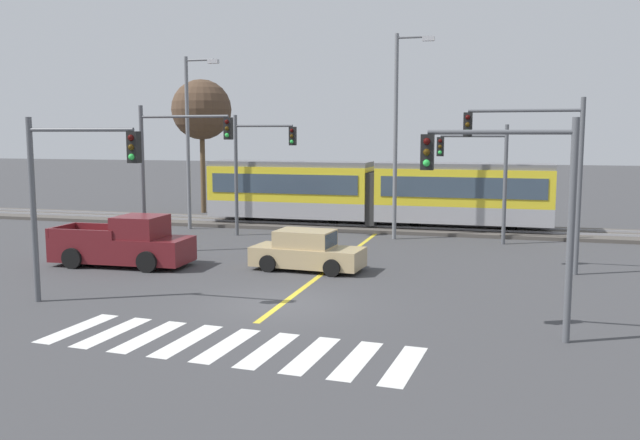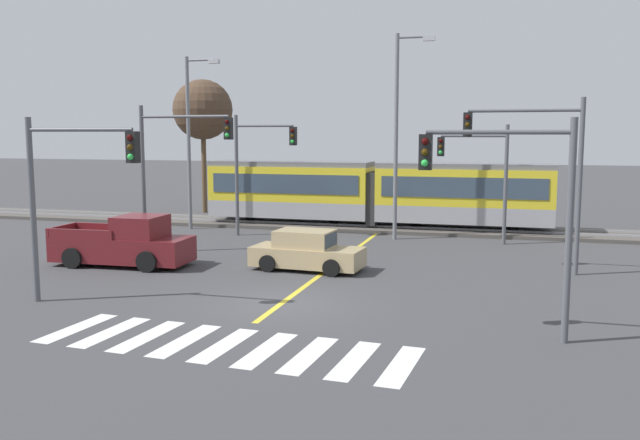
% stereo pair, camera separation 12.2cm
% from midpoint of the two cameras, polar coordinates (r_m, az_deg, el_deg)
% --- Properties ---
extents(ground_plane, '(200.00, 200.00, 0.00)m').
position_cam_midpoint_polar(ground_plane, '(20.68, -3.42, -7.09)').
color(ground_plane, '#3D3D3F').
extents(track_bed, '(120.00, 4.00, 0.18)m').
position_cam_midpoint_polar(track_bed, '(36.89, 5.19, -0.60)').
color(track_bed, '#4C4742').
rests_on(track_bed, ground).
extents(rail_near, '(120.00, 0.08, 0.10)m').
position_cam_midpoint_polar(rail_near, '(36.17, 4.98, -0.53)').
color(rail_near, '#939399').
rests_on(rail_near, track_bed).
extents(rail_far, '(120.00, 0.08, 0.10)m').
position_cam_midpoint_polar(rail_far, '(37.57, 5.39, -0.25)').
color(rail_far, '#939399').
rests_on(rail_far, track_bed).
extents(light_rail_tram, '(18.50, 2.64, 3.43)m').
position_cam_midpoint_polar(light_rail_tram, '(36.75, 4.47, 2.45)').
color(light_rail_tram, '#9E9EA3').
rests_on(light_rail_tram, track_bed).
extents(crosswalk_stripe_0, '(0.74, 2.83, 0.01)m').
position_cam_midpoint_polar(crosswalk_stripe_0, '(19.29, -19.89, -8.56)').
color(crosswalk_stripe_0, silver).
rests_on(crosswalk_stripe_0, ground).
extents(crosswalk_stripe_1, '(0.74, 2.83, 0.01)m').
position_cam_midpoint_polar(crosswalk_stripe_1, '(18.64, -17.23, -9.01)').
color(crosswalk_stripe_1, silver).
rests_on(crosswalk_stripe_1, ground).
extents(crosswalk_stripe_2, '(0.74, 2.83, 0.01)m').
position_cam_midpoint_polar(crosswalk_stripe_2, '(18.02, -14.38, -9.47)').
color(crosswalk_stripe_2, silver).
rests_on(crosswalk_stripe_2, ground).
extents(crosswalk_stripe_3, '(0.74, 2.83, 0.01)m').
position_cam_midpoint_polar(crosswalk_stripe_3, '(17.45, -11.33, -9.93)').
color(crosswalk_stripe_3, silver).
rests_on(crosswalk_stripe_3, ground).
extents(crosswalk_stripe_4, '(0.74, 2.83, 0.01)m').
position_cam_midpoint_polar(crosswalk_stripe_4, '(16.94, -8.07, -10.40)').
color(crosswalk_stripe_4, silver).
rests_on(crosswalk_stripe_4, ground).
extents(crosswalk_stripe_5, '(0.74, 2.83, 0.01)m').
position_cam_midpoint_polar(crosswalk_stripe_5, '(16.48, -4.61, -10.85)').
color(crosswalk_stripe_5, silver).
rests_on(crosswalk_stripe_5, ground).
extents(crosswalk_stripe_6, '(0.74, 2.83, 0.01)m').
position_cam_midpoint_polar(crosswalk_stripe_6, '(16.09, -0.95, -11.29)').
color(crosswalk_stripe_6, silver).
rests_on(crosswalk_stripe_6, ground).
extents(crosswalk_stripe_7, '(0.74, 2.83, 0.01)m').
position_cam_midpoint_polar(crosswalk_stripe_7, '(15.76, 2.88, -11.70)').
color(crosswalk_stripe_7, silver).
rests_on(crosswalk_stripe_7, ground).
extents(crosswalk_stripe_8, '(0.74, 2.83, 0.01)m').
position_cam_midpoint_polar(crosswalk_stripe_8, '(15.50, 6.87, -12.07)').
color(crosswalk_stripe_8, silver).
rests_on(crosswalk_stripe_8, ground).
extents(lane_centre_line, '(0.20, 17.18, 0.01)m').
position_cam_midpoint_polar(lane_centre_line, '(26.68, 1.07, -3.79)').
color(lane_centre_line, gold).
rests_on(lane_centre_line, ground).
extents(sedan_crossing, '(4.31, 2.14, 1.52)m').
position_cam_midpoint_polar(sedan_crossing, '(25.60, -1.22, -2.68)').
color(sedan_crossing, tan).
rests_on(sedan_crossing, ground).
extents(pickup_truck, '(5.47, 2.38, 1.98)m').
position_cam_midpoint_polar(pickup_truck, '(27.48, -16.20, -1.98)').
color(pickup_truck, maroon).
rests_on(pickup_truck, ground).
extents(traffic_light_far_right, '(3.25, 0.38, 5.55)m').
position_cam_midpoint_polar(traffic_light_far_right, '(32.44, 13.28, 4.41)').
color(traffic_light_far_right, '#515459').
rests_on(traffic_light_far_right, ground).
extents(traffic_light_mid_right, '(4.25, 0.38, 6.42)m').
position_cam_midpoint_polar(traffic_light_mid_right, '(25.97, 17.90, 5.00)').
color(traffic_light_mid_right, '#515459').
rests_on(traffic_light_mid_right, ground).
extents(traffic_light_far_left, '(3.25, 0.38, 6.05)m').
position_cam_midpoint_polar(traffic_light_far_left, '(33.92, -5.54, 5.21)').
color(traffic_light_far_left, '#515459').
rests_on(traffic_light_far_left, ground).
extents(traffic_light_mid_left, '(4.25, 0.38, 6.32)m').
position_cam_midpoint_polar(traffic_light_mid_left, '(29.33, -12.49, 5.26)').
color(traffic_light_mid_left, '#515459').
rests_on(traffic_light_mid_left, ground).
extents(traffic_light_near_left, '(3.75, 0.38, 5.62)m').
position_cam_midpoint_polar(traffic_light_near_left, '(21.39, -20.54, 3.14)').
color(traffic_light_near_left, '#515459').
rests_on(traffic_light_near_left, ground).
extents(traffic_light_near_right, '(3.75, 0.38, 5.52)m').
position_cam_midpoint_polar(traffic_light_near_right, '(17.30, 15.96, 2.27)').
color(traffic_light_near_right, '#515459').
rests_on(traffic_light_near_right, ground).
extents(street_lamp_west, '(1.95, 0.28, 9.16)m').
position_cam_midpoint_polar(street_lamp_west, '(37.02, -10.96, 7.16)').
color(street_lamp_west, slate).
rests_on(street_lamp_west, ground).
extents(street_lamp_centre, '(1.87, 0.28, 9.83)m').
position_cam_midpoint_polar(street_lamp_centre, '(32.94, 6.52, 7.82)').
color(street_lamp_centre, slate).
rests_on(street_lamp_centre, ground).
extents(bare_tree_far_west, '(3.85, 3.85, 8.59)m').
position_cam_midpoint_polar(bare_tree_far_west, '(44.71, -10.02, 9.10)').
color(bare_tree_far_west, brown).
rests_on(bare_tree_far_west, ground).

